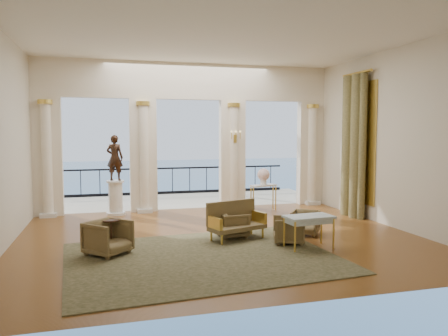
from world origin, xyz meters
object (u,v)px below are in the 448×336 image
object	(u,v)px
armchair_c	(288,229)
game_table	(309,219)
console_table	(263,189)
armchair_a	(108,236)
side_table	(111,224)
pedestal	(116,198)
armchair_d	(233,223)
statue	(115,158)
armchair_b	(305,222)
settee	(235,221)

from	to	relation	value
armchair_c	game_table	world-z (taller)	game_table
console_table	armchair_a	bearing A→B (deg)	-159.12
armchair_a	side_table	bearing A→B (deg)	33.66
armchair_c	console_table	size ratio (longest dim) A/B	0.73
pedestal	console_table	xyz separation A→B (m)	(4.44, -0.37, 0.17)
armchair_c	game_table	xyz separation A→B (m)	(0.26, -0.46, 0.29)
armchair_c	armchair_d	size ratio (longest dim) A/B	0.99
armchair_a	armchair_d	bearing A→B (deg)	-29.40
side_table	statue	bearing A→B (deg)	87.55
armchair_a	armchair_b	distance (m)	4.52
armchair_c	game_table	bearing A→B (deg)	48.06
armchair_b	armchair_d	distance (m)	1.74
game_table	console_table	distance (m)	4.52
console_table	settee	bearing A→B (deg)	-138.77
pedestal	statue	distance (m)	1.18
game_table	pedestal	world-z (taller)	pedestal
armchair_b	statue	bearing A→B (deg)	173.91
statue	side_table	distance (m)	4.12
side_table	console_table	bearing A→B (deg)	37.99
armchair_b	armchair_c	size ratio (longest dim) A/B	0.98
armchair_c	console_table	distance (m)	4.12
game_table	settee	bearing A→B (deg)	133.09
armchair_c	armchair_d	xyz separation A→B (m)	(-1.01, 0.83, 0.00)
armchair_d	side_table	distance (m)	2.74
armchair_d	game_table	bearing A→B (deg)	-141.65
pedestal	armchair_c	bearing A→B (deg)	-51.07
armchair_d	console_table	distance (m)	3.73
armchair_d	game_table	size ratio (longest dim) A/B	0.62
settee	game_table	xyz separation A→B (m)	(1.26, -1.13, 0.19)
armchair_d	armchair_a	bearing A→B (deg)	98.76
armchair_c	console_table	world-z (taller)	console_table
game_table	side_table	bearing A→B (deg)	162.39
game_table	pedestal	xyz separation A→B (m)	(-3.79, 4.84, -0.13)
game_table	statue	size ratio (longest dim) A/B	0.79
game_table	pedestal	size ratio (longest dim) A/B	1.03
armchair_a	console_table	distance (m)	6.10
game_table	console_table	xyz separation A→B (m)	(0.65, 4.47, 0.04)
armchair_d	settee	size ratio (longest dim) A/B	0.46
armchair_d	statue	world-z (taller)	statue
settee	side_table	bearing A→B (deg)	166.73
pedestal	side_table	world-z (taller)	pedestal
game_table	statue	bearing A→B (deg)	122.86
statue	console_table	world-z (taller)	statue
armchair_c	side_table	distance (m)	3.73
armchair_b	armchair_d	xyz separation A→B (m)	(-1.73, 0.19, 0.01)
armchair_c	statue	world-z (taller)	statue
statue	pedestal	bearing A→B (deg)	-70.20
armchair_c	game_table	size ratio (longest dim) A/B	0.62
statue	console_table	distance (m)	4.57
armchair_a	armchair_c	bearing A→B (deg)	-45.80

